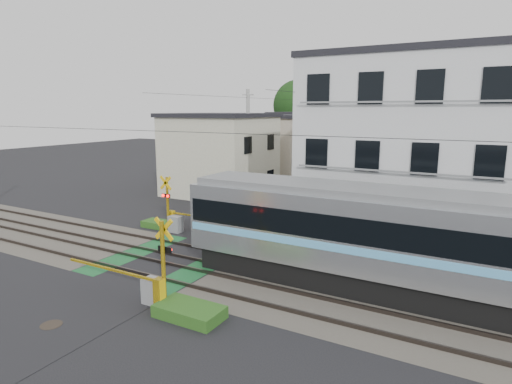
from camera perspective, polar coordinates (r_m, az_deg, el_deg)
The scene contains 12 objects.
ground at distance 19.65m, azimuth -11.73°, elevation -8.84°, with size 120.00×120.00×0.00m, color black.
track_bed at distance 19.64m, azimuth -11.74°, elevation -8.74°, with size 120.00×120.00×0.14m.
crossing_signal_near at distance 15.25m, azimuth -13.46°, elevation -11.98°, with size 4.74×0.65×3.09m.
crossing_signal_far at distance 23.71m, azimuth -10.77°, elevation -3.57°, with size 4.74×0.65×3.09m.
apartment_block at distance 23.74m, azimuth 20.06°, elevation 5.65°, with size 10.20×8.36×9.30m.
houses_row at distance 41.70m, azimuth 12.42°, elevation 6.11°, with size 22.07×31.35×6.80m.
tree_hill at distance 63.27m, azimuth 18.64°, elevation 9.65°, with size 40.00×12.31×11.61m.
catenary at distance 15.52m, azimuth 4.83°, elevation 0.22°, with size 60.00×5.04×7.00m.
utility_poles at distance 39.29m, azimuth 9.39°, elevation 7.16°, with size 7.90×42.00×8.00m.
pedestrian at distance 41.53m, azimuth 10.39°, elevation 2.92°, with size 0.66×0.43×1.81m, color #282E33.
manhole_cover at distance 15.25m, azimuth -25.63°, elevation -15.69°, with size 0.66×0.66×0.02m, color #2D261E.
weed_patches at distance 18.47m, azimuth -7.75°, elevation -9.39°, with size 10.25×8.80×0.40m.
Camera 1 is at (12.27, -13.87, 6.57)m, focal length 30.00 mm.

